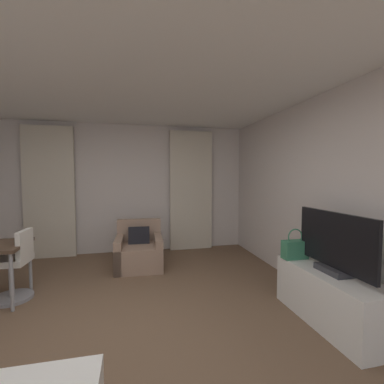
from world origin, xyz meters
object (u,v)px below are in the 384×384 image
object	(u,v)px
tv_flatscreen	(334,245)
tv_console	(330,297)
armchair	(139,252)
handbag_primary	(295,249)
desk_chair	(14,269)

from	to	relation	value
tv_flatscreen	tv_console	bearing A→B (deg)	90.00
tv_flatscreen	armchair	bearing A→B (deg)	130.79
armchair	handbag_primary	bearing A→B (deg)	-43.39
tv_flatscreen	handbag_primary	distance (m)	0.55
handbag_primary	desk_chair	bearing A→B (deg)	165.71
armchair	handbag_primary	world-z (taller)	handbag_primary
tv_flatscreen	handbag_primary	bearing A→B (deg)	101.59
armchair	tv_console	distance (m)	2.93
armchair	desk_chair	size ratio (longest dim) A/B	0.94
desk_chair	handbag_primary	bearing A→B (deg)	-14.29
desk_chair	tv_console	xyz separation A→B (m)	(3.49, -1.34, -0.12)
armchair	handbag_primary	distance (m)	2.55
tv_console	handbag_primary	size ratio (longest dim) A/B	3.46
tv_flatscreen	desk_chair	bearing A→B (deg)	158.52
desk_chair	handbag_primary	xyz separation A→B (m)	(3.39, -0.86, 0.28)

